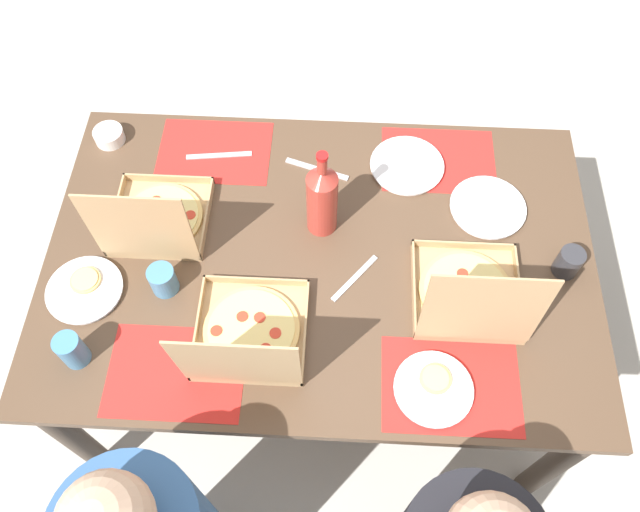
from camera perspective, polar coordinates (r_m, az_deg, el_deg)
The scene contains 21 objects.
ground_plane at distance 2.51m, azimuth -0.00°, elevation -8.58°, with size 6.00×6.00×0.00m, color beige.
dining_table at distance 1.93m, azimuth -0.00°, elevation -1.43°, with size 1.60×1.05×0.74m.
placemat_near_left at distance 2.08m, azimuth 10.59°, elevation 8.47°, with size 0.36×0.26×0.00m, color red.
placemat_near_right at distance 2.10m, azimuth -9.46°, elevation 9.28°, with size 0.36×0.26×0.00m, color red.
placemat_far_left at distance 1.72m, azimuth 11.69°, elevation -11.36°, with size 0.36×0.26×0.00m, color red.
placemat_far_right at distance 1.73m, azimuth -12.82°, elevation -10.17°, with size 0.36×0.26×0.00m, color red.
pizza_box_corner_right at distance 1.69m, azimuth -6.44°, elevation -7.24°, with size 0.30×0.33×0.33m.
pizza_box_corner_left at distance 1.77m, azimuth 13.28°, elevation -3.45°, with size 0.30×0.30×0.33m.
pizza_box_center at distance 1.92m, azimuth -14.45°, elevation 3.23°, with size 0.28×0.29×0.32m.
plate_near_right at distance 2.04m, azimuth 7.82°, elevation 8.04°, with size 0.23×0.23×0.02m.
plate_middle at distance 1.90m, azimuth -20.40°, elevation -2.82°, with size 0.22×0.22×0.03m.
plate_near_left at distance 1.70m, azimuth 10.17°, elevation -11.62°, with size 0.21×0.21×0.03m.
plate_far_left at distance 2.00m, azimuth 14.84°, elevation 4.23°, with size 0.23×0.23×0.02m.
soda_bottle at distance 1.80m, azimuth 0.13°, elevation 5.20°, with size 0.09×0.09×0.32m.
cup_spare at distance 1.81m, azimuth -13.94°, elevation -2.10°, with size 0.08×0.08×0.09m, color teal.
cup_clear_right at distance 1.92m, azimuth 21.45°, elevation -0.52°, with size 0.07×0.07×0.09m, color #333338.
cup_red at distance 1.78m, azimuth -21.43°, elevation -7.88°, with size 0.07×0.07×0.11m, color teal.
condiment_bowl at distance 2.20m, azimuth -18.44°, elevation 10.23°, with size 0.10×0.10×0.04m, color white.
fork_by_near_right at distance 1.81m, azimuth 3.14°, elevation -2.00°, with size 0.19×0.02×0.01m, color #B7B7BC.
knife_by_far_left at distance 2.08m, azimuth -9.06°, elevation 8.92°, with size 0.21×0.02×0.01m, color #B7B7BC.
knife_by_far_right at distance 2.02m, azimuth -0.27°, elevation 7.82°, with size 0.21×0.02×0.01m, color #B7B7BC.
Camera 1 is at (-0.05, 0.94, 2.33)m, focal length 35.58 mm.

